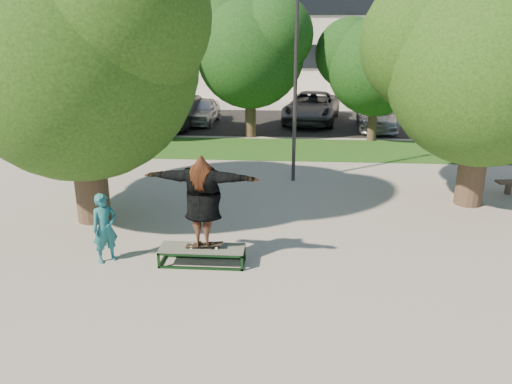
# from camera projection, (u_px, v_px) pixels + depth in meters

# --- Properties ---
(ground) EXTENTS (120.00, 120.00, 0.00)m
(ground) POSITION_uv_depth(u_px,v_px,m) (251.00, 239.00, 11.90)
(ground) COLOR gray
(ground) RESTS_ON ground
(grass_strip) EXTENTS (30.00, 4.00, 0.02)m
(grass_strip) POSITION_uv_depth(u_px,v_px,m) (293.00, 149.00, 20.83)
(grass_strip) COLOR #194B15
(grass_strip) RESTS_ON ground
(asphalt_strip) EXTENTS (40.00, 8.00, 0.01)m
(asphalt_strip) POSITION_uv_depth(u_px,v_px,m) (275.00, 122.00, 27.07)
(asphalt_strip) COLOR black
(asphalt_strip) RESTS_ON ground
(tree_left) EXTENTS (6.96, 5.95, 7.12)m
(tree_left) POSITION_uv_depth(u_px,v_px,m) (74.00, 45.00, 11.86)
(tree_left) COLOR #38281E
(tree_left) RESTS_ON ground
(tree_right) EXTENTS (6.24, 5.33, 6.51)m
(tree_right) POSITION_uv_depth(u_px,v_px,m) (483.00, 56.00, 13.15)
(tree_right) COLOR #38281E
(tree_right) RESTS_ON ground
(bg_tree_left) EXTENTS (5.28, 4.51, 5.77)m
(bg_tree_left) POSITION_uv_depth(u_px,v_px,m) (121.00, 55.00, 21.69)
(bg_tree_left) COLOR #38281E
(bg_tree_left) RESTS_ON ground
(bg_tree_mid) EXTENTS (5.76, 4.92, 6.24)m
(bg_tree_mid) POSITION_uv_depth(u_px,v_px,m) (249.00, 47.00, 22.18)
(bg_tree_mid) COLOR #38281E
(bg_tree_mid) RESTS_ON ground
(bg_tree_right) EXTENTS (5.04, 4.31, 5.43)m
(bg_tree_right) POSITION_uv_depth(u_px,v_px,m) (375.00, 61.00, 21.48)
(bg_tree_right) COLOR #38281E
(bg_tree_right) RESTS_ON ground
(lamppost) EXTENTS (0.25, 0.15, 6.11)m
(lamppost) POSITION_uv_depth(u_px,v_px,m) (295.00, 84.00, 15.59)
(lamppost) COLOR #2D2D30
(lamppost) RESTS_ON ground
(grind_box) EXTENTS (1.80, 0.60, 0.38)m
(grind_box) POSITION_uv_depth(u_px,v_px,m) (202.00, 255.00, 10.61)
(grind_box) COLOR black
(grind_box) RESTS_ON ground
(skater_rig) EXTENTS (2.43, 0.90, 2.01)m
(skater_rig) POSITION_uv_depth(u_px,v_px,m) (203.00, 201.00, 10.23)
(skater_rig) COLOR white
(skater_rig) RESTS_ON grind_box
(bystander) EXTENTS (0.65, 0.64, 1.52)m
(bystander) POSITION_uv_depth(u_px,v_px,m) (105.00, 228.00, 10.58)
(bystander) COLOR #1C656B
(bystander) RESTS_ON ground
(car_silver_a) EXTENTS (1.70, 3.98, 1.34)m
(car_silver_a) POSITION_uv_depth(u_px,v_px,m) (202.00, 111.00, 26.45)
(car_silver_a) COLOR silver
(car_silver_a) RESTS_ON asphalt_strip
(car_dark) EXTENTS (1.95, 4.84, 1.56)m
(car_dark) POSITION_uv_depth(u_px,v_px,m) (179.00, 112.00, 25.38)
(car_dark) COLOR black
(car_dark) RESTS_ON asphalt_strip
(car_grey) EXTENTS (3.48, 6.06, 1.59)m
(car_grey) POSITION_uv_depth(u_px,v_px,m) (312.00, 107.00, 26.83)
(car_grey) COLOR #545358
(car_grey) RESTS_ON asphalt_strip
(car_silver_b) EXTENTS (2.19, 4.70, 1.33)m
(car_silver_b) POSITION_uv_depth(u_px,v_px,m) (376.00, 115.00, 25.07)
(car_silver_b) COLOR #ADADB2
(car_silver_b) RESTS_ON asphalt_strip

